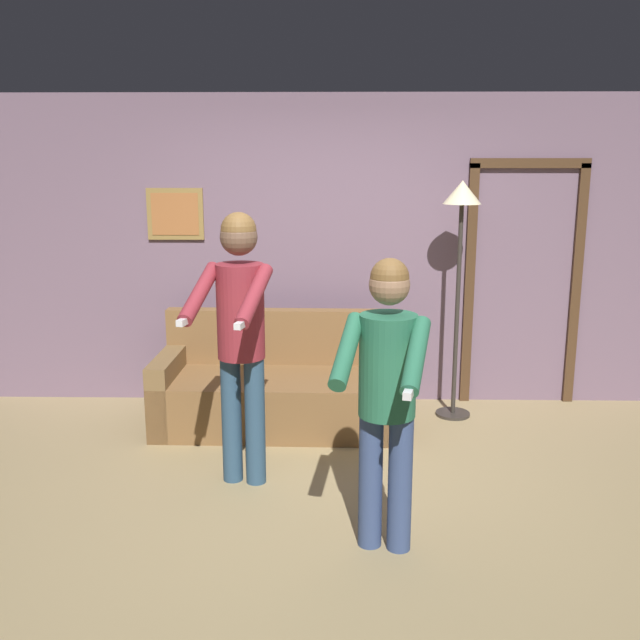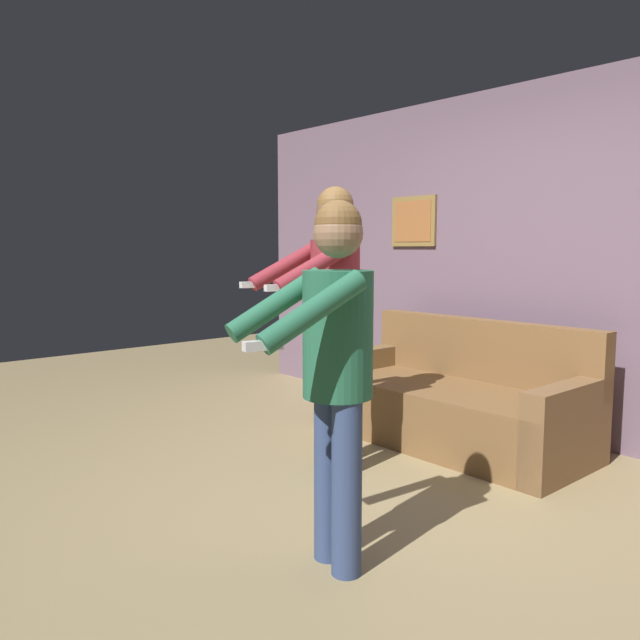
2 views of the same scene
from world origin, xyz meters
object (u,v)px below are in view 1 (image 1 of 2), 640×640
object	(u,v)px
couch	(279,391)
torchiere_lamp	(461,228)
person_standing_left	(240,323)
person_standing_right	(387,382)

from	to	relation	value
couch	torchiere_lamp	distance (m)	1.92
couch	person_standing_left	bearing A→B (deg)	-98.57
torchiere_lamp	person_standing_left	world-z (taller)	torchiere_lamp
person_standing_right	couch	bearing A→B (deg)	110.82
torchiere_lamp	person_standing_left	xyz separation A→B (m)	(-1.58, -1.28, -0.47)
couch	person_standing_left	world-z (taller)	person_standing_left
couch	torchiere_lamp	size ratio (longest dim) A/B	1.00
couch	torchiere_lamp	xyz separation A→B (m)	(1.42, 0.22, 1.27)
torchiere_lamp	person_standing_left	size ratio (longest dim) A/B	1.09
couch	torchiere_lamp	world-z (taller)	torchiere_lamp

